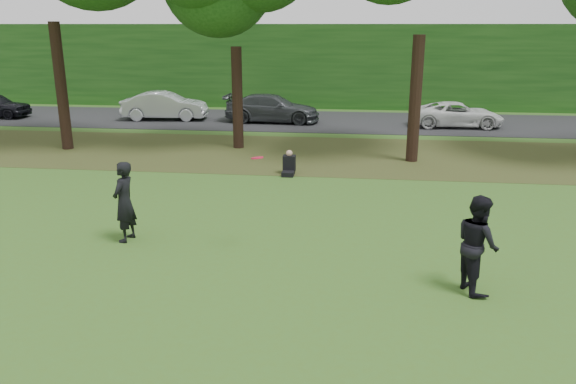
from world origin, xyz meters
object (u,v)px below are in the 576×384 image
object	(u,v)px
player_left	(124,202)
player_right	(477,244)
frisbee	(257,158)
seated_person	(289,165)

from	to	relation	value
player_left	player_right	distance (m)	7.90
player_left	frisbee	bearing A→B (deg)	92.15
frisbee	seated_person	bearing A→B (deg)	91.13
player_right	frisbee	world-z (taller)	frisbee
player_right	frisbee	xyz separation A→B (m)	(-4.48, 1.38, 1.23)
player_right	frisbee	bearing A→B (deg)	56.94
frisbee	seated_person	size ratio (longest dim) A/B	0.33
frisbee	seated_person	distance (m)	7.19
seated_person	frisbee	bearing A→B (deg)	-88.23
player_right	seated_person	distance (m)	9.54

